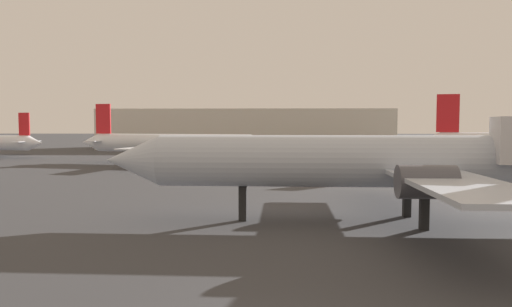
# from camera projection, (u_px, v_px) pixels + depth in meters

# --- Properties ---
(airplane_at_gate) EXTENTS (37.08, 27.95, 11.24)m
(airplane_at_gate) POSITION_uv_depth(u_px,v_px,m) (398.00, 162.00, 30.10)
(airplane_at_gate) COLOR #B2BCCC
(airplane_at_gate) RESTS_ON ground_plane
(airplane_far_left) EXTENTS (31.98, 23.61, 9.57)m
(airplane_far_left) POSITION_uv_depth(u_px,v_px,m) (170.00, 143.00, 74.76)
(airplane_far_left) COLOR silver
(airplane_far_left) RESTS_ON ground_plane
(terminal_building) EXTENTS (72.72, 20.41, 10.01)m
(terminal_building) POSITION_uv_depth(u_px,v_px,m) (246.00, 129.00, 123.98)
(terminal_building) COLOR beige
(terminal_building) RESTS_ON ground_plane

